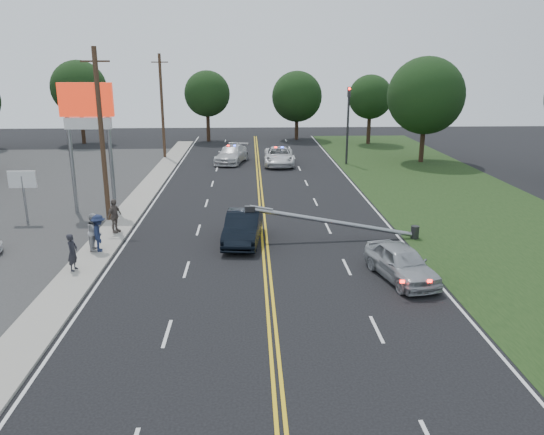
{
  "coord_description": "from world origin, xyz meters",
  "views": [
    {
      "loc": [
        -0.73,
        -18.78,
        9.08
      ],
      "look_at": [
        0.34,
        6.54,
        1.7
      ],
      "focal_mm": 35.0,
      "sensor_mm": 36.0,
      "label": 1
    }
  ],
  "objects_px": {
    "small_sign": "(23,184)",
    "bystander_c": "(99,233)",
    "utility_pole_mid": "(102,136)",
    "waiting_sedan": "(401,263)",
    "emergency_a": "(279,156)",
    "bystander_a": "(73,252)",
    "bystander_b": "(95,232)",
    "pylon_sign": "(87,117)",
    "emergency_b": "(232,154)",
    "crashed_sedan": "(243,227)",
    "utility_pole_far": "(162,106)",
    "fallen_streetlight": "(343,223)",
    "bystander_d": "(114,216)",
    "traffic_signal": "(348,119)"
  },
  "relations": [
    {
      "from": "waiting_sedan",
      "to": "emergency_b",
      "type": "distance_m",
      "value": 29.79
    },
    {
      "from": "utility_pole_far",
      "to": "bystander_b",
      "type": "distance_m",
      "value": 27.71
    },
    {
      "from": "utility_pole_far",
      "to": "emergency_a",
      "type": "xyz_separation_m",
      "value": [
        11.16,
        -4.08,
        -4.28
      ]
    },
    {
      "from": "utility_pole_mid",
      "to": "crashed_sedan",
      "type": "xyz_separation_m",
      "value": [
        8.06,
        -4.19,
        -4.27
      ]
    },
    {
      "from": "fallen_streetlight",
      "to": "bystander_d",
      "type": "distance_m",
      "value": 12.46
    },
    {
      "from": "fallen_streetlight",
      "to": "emergency_a",
      "type": "distance_m",
      "value": 22.03
    },
    {
      "from": "pylon_sign",
      "to": "emergency_b",
      "type": "height_order",
      "value": "pylon_sign"
    },
    {
      "from": "bystander_c",
      "to": "traffic_signal",
      "type": "bearing_deg",
      "value": -51.04
    },
    {
      "from": "bystander_d",
      "to": "bystander_c",
      "type": "bearing_deg",
      "value": -155.67
    },
    {
      "from": "fallen_streetlight",
      "to": "emergency_a",
      "type": "height_order",
      "value": "fallen_streetlight"
    },
    {
      "from": "small_sign",
      "to": "fallen_streetlight",
      "type": "bearing_deg",
      "value": -12.4
    },
    {
      "from": "utility_pole_mid",
      "to": "waiting_sedan",
      "type": "xyz_separation_m",
      "value": [
        15.0,
        -9.49,
        -4.32
      ]
    },
    {
      "from": "waiting_sedan",
      "to": "emergency_a",
      "type": "bearing_deg",
      "value": 84.86
    },
    {
      "from": "pylon_sign",
      "to": "bystander_a",
      "type": "xyz_separation_m",
      "value": [
        1.79,
        -10.13,
        -5.02
      ]
    },
    {
      "from": "utility_pole_far",
      "to": "bystander_d",
      "type": "distance_m",
      "value": 24.93
    },
    {
      "from": "pylon_sign",
      "to": "small_sign",
      "type": "relative_size",
      "value": 2.58
    },
    {
      "from": "bystander_a",
      "to": "small_sign",
      "type": "bearing_deg",
      "value": 40.89
    },
    {
      "from": "pylon_sign",
      "to": "emergency_b",
      "type": "distance_m",
      "value": 19.63
    },
    {
      "from": "small_sign",
      "to": "bystander_c",
      "type": "bearing_deg",
      "value": -44.15
    },
    {
      "from": "traffic_signal",
      "to": "bystander_d",
      "type": "relative_size",
      "value": 3.75
    },
    {
      "from": "bystander_b",
      "to": "utility_pole_mid",
      "type": "bearing_deg",
      "value": 7.69
    },
    {
      "from": "traffic_signal",
      "to": "utility_pole_mid",
      "type": "bearing_deg",
      "value": -134.2
    },
    {
      "from": "utility_pole_mid",
      "to": "emergency_a",
      "type": "distance_m",
      "value": 21.54
    },
    {
      "from": "small_sign",
      "to": "utility_pole_mid",
      "type": "xyz_separation_m",
      "value": [
        4.8,
        0.0,
        2.75
      ]
    },
    {
      "from": "crashed_sedan",
      "to": "bystander_d",
      "type": "height_order",
      "value": "bystander_d"
    },
    {
      "from": "bystander_c",
      "to": "fallen_streetlight",
      "type": "bearing_deg",
      "value": -98.65
    },
    {
      "from": "traffic_signal",
      "to": "bystander_b",
      "type": "height_order",
      "value": "traffic_signal"
    },
    {
      "from": "pylon_sign",
      "to": "crashed_sedan",
      "type": "bearing_deg",
      "value": -33.46
    },
    {
      "from": "utility_pole_mid",
      "to": "bystander_c",
      "type": "height_order",
      "value": "utility_pole_mid"
    },
    {
      "from": "bystander_c",
      "to": "bystander_d",
      "type": "height_order",
      "value": "bystander_d"
    },
    {
      "from": "emergency_b",
      "to": "bystander_b",
      "type": "height_order",
      "value": "bystander_b"
    },
    {
      "from": "pylon_sign",
      "to": "traffic_signal",
      "type": "bearing_deg",
      "value": 40.39
    },
    {
      "from": "traffic_signal",
      "to": "waiting_sedan",
      "type": "distance_m",
      "value": 27.82
    },
    {
      "from": "small_sign",
      "to": "bystander_c",
      "type": "distance_m",
      "value": 8.16
    },
    {
      "from": "traffic_signal",
      "to": "utility_pole_far",
      "type": "distance_m",
      "value": 17.97
    },
    {
      "from": "emergency_a",
      "to": "bystander_a",
      "type": "bearing_deg",
      "value": -110.65
    },
    {
      "from": "small_sign",
      "to": "utility_pole_far",
      "type": "relative_size",
      "value": 0.31
    },
    {
      "from": "traffic_signal",
      "to": "bystander_d",
      "type": "distance_m",
      "value": 26.56
    },
    {
      "from": "bystander_a",
      "to": "crashed_sedan",
      "type": "bearing_deg",
      "value": -54.63
    },
    {
      "from": "pylon_sign",
      "to": "utility_pole_mid",
      "type": "xyz_separation_m",
      "value": [
        1.3,
        -2.0,
        -0.91
      ]
    },
    {
      "from": "utility_pole_mid",
      "to": "utility_pole_far",
      "type": "bearing_deg",
      "value": 90.0
    },
    {
      "from": "pylon_sign",
      "to": "traffic_signal",
      "type": "relative_size",
      "value": 1.13
    },
    {
      "from": "pylon_sign",
      "to": "fallen_streetlight",
      "type": "xyz_separation_m",
      "value": [
        14.69,
        -6.0,
        -5.08
      ]
    },
    {
      "from": "traffic_signal",
      "to": "waiting_sedan",
      "type": "relative_size",
      "value": 1.57
    },
    {
      "from": "utility_pole_far",
      "to": "bystander_c",
      "type": "bearing_deg",
      "value": -87.96
    },
    {
      "from": "utility_pole_far",
      "to": "emergency_a",
      "type": "relative_size",
      "value": 1.72
    },
    {
      "from": "utility_pole_mid",
      "to": "waiting_sedan",
      "type": "bearing_deg",
      "value": -32.34
    },
    {
      "from": "fallen_streetlight",
      "to": "bystander_c",
      "type": "xyz_separation_m",
      "value": [
        -12.4,
        -1.61,
        0.13
      ]
    },
    {
      "from": "crashed_sedan",
      "to": "bystander_c",
      "type": "height_order",
      "value": "bystander_c"
    },
    {
      "from": "pylon_sign",
      "to": "emergency_b",
      "type": "relative_size",
      "value": 1.44
    }
  ]
}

